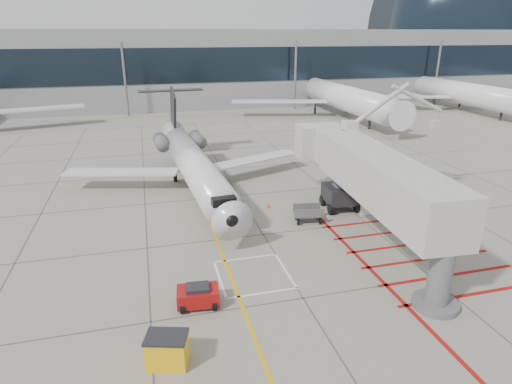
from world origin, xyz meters
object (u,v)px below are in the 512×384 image
object	(u,v)px
jet_bridge	(381,188)
pushback_tug	(198,295)
spill_bin	(167,350)
regional_jet	(198,155)

from	to	relation	value
jet_bridge	pushback_tug	world-z (taller)	jet_bridge
jet_bridge	spill_bin	bearing A→B (deg)	-148.00
pushback_tug	spill_bin	distance (m)	4.28
regional_jet	spill_bin	distance (m)	20.01
jet_bridge	spill_bin	world-z (taller)	jet_bridge
pushback_tug	regional_jet	bearing A→B (deg)	87.44
pushback_tug	spill_bin	world-z (taller)	spill_bin
regional_jet	spill_bin	bearing A→B (deg)	-105.45
pushback_tug	jet_bridge	bearing A→B (deg)	22.53
regional_jet	pushback_tug	world-z (taller)	regional_jet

